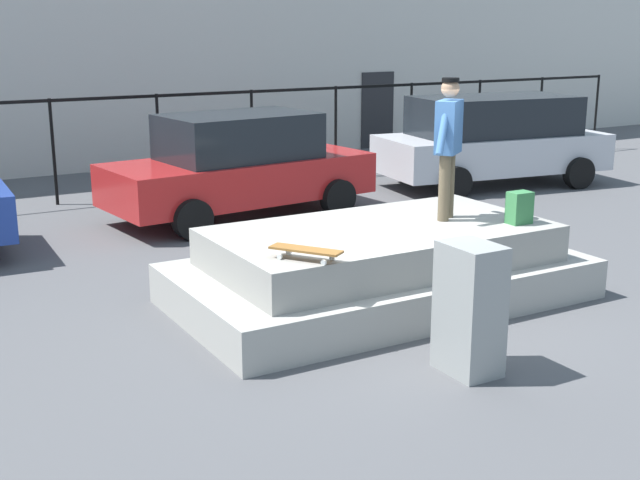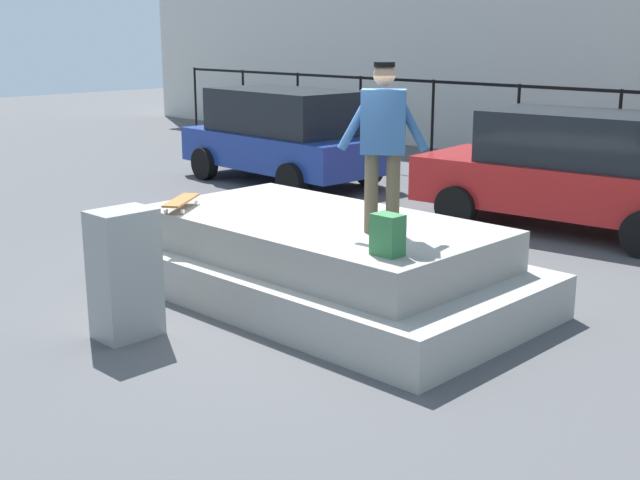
# 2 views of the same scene
# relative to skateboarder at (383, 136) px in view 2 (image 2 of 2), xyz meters

# --- Properties ---
(ground_plane) EXTENTS (60.00, 60.00, 0.00)m
(ground_plane) POSITION_rel_skateboarder_xyz_m (-1.03, -0.31, -1.91)
(ground_plane) COLOR #4C4C4F
(concrete_ledge) EXTENTS (4.88, 2.64, 0.91)m
(concrete_ledge) POSITION_rel_skateboarder_xyz_m (-0.94, 0.04, -1.49)
(concrete_ledge) COLOR #9E9B93
(concrete_ledge) RESTS_ON ground_plane
(skateboarder) EXTENTS (0.79, 0.63, 1.72)m
(skateboarder) POSITION_rel_skateboarder_xyz_m (0.00, 0.00, 0.00)
(skateboarder) COLOR brown
(skateboarder) RESTS_ON concrete_ledge
(skateboard) EXTENTS (0.60, 0.75, 0.12)m
(skateboard) POSITION_rel_skateboarder_xyz_m (-2.40, -0.76, -0.90)
(skateboard) COLOR brown
(skateboard) RESTS_ON concrete_ledge
(backpack) EXTENTS (0.28, 0.21, 0.39)m
(backpack) POSITION_rel_skateboarder_xyz_m (0.61, -0.64, -0.80)
(backpack) COLOR #33723F
(backpack) RESTS_ON concrete_ledge
(car_blue_hatchback_near) EXTENTS (4.38, 2.36, 1.81)m
(car_blue_hatchback_near) POSITION_rel_skateboarder_xyz_m (-6.52, 4.77, -0.95)
(car_blue_hatchback_near) COLOR navy
(car_blue_hatchback_near) RESTS_ON ground_plane
(car_red_sedan_mid) EXTENTS (4.74, 2.47, 1.78)m
(car_red_sedan_mid) POSITION_rel_skateboarder_xyz_m (-0.51, 5.00, -1.01)
(car_red_sedan_mid) COLOR #B21E1E
(car_red_sedan_mid) RESTS_ON ground_plane
(utility_box) EXTENTS (0.44, 0.60, 1.27)m
(utility_box) POSITION_rel_skateboarder_xyz_m (-1.41, -2.18, -1.27)
(utility_box) COLOR gray
(utility_box) RESTS_ON ground_plane
(fence_row) EXTENTS (24.06, 0.06, 1.95)m
(fence_row) POSITION_rel_skateboarder_xyz_m (-1.03, 7.58, -0.57)
(fence_row) COLOR black
(fence_row) RESTS_ON ground_plane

